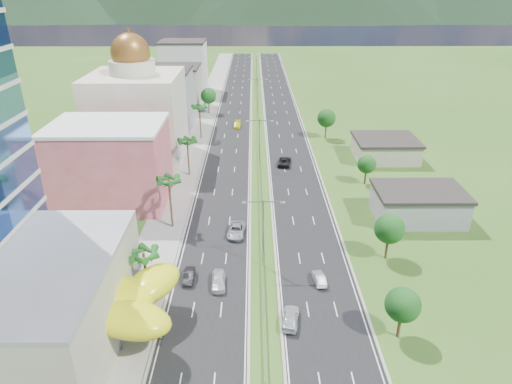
{
  "coord_description": "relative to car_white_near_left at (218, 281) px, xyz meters",
  "views": [
    {
      "loc": [
        -1.39,
        -47.31,
        39.41
      ],
      "look_at": [
        -0.98,
        21.25,
        7.0
      ],
      "focal_mm": 32.0,
      "sensor_mm": 36.0,
      "label": 1
    }
  ],
  "objects": [
    {
      "name": "ground",
      "position": [
        6.35,
        -5.18,
        -0.86
      ],
      "size": [
        500.0,
        500.0,
        0.0
      ],
      "primitive_type": "plane",
      "color": "#2D5119",
      "rests_on": "ground"
    },
    {
      "name": "domed_building",
      "position": [
        -21.65,
        49.82,
        10.49
      ],
      "size": [
        20.0,
        20.0,
        28.7
      ],
      "color": "#BFB89E",
      "rests_on": "ground"
    },
    {
      "name": "midrise_white",
      "position": [
        -20.65,
        119.82,
        8.14
      ],
      "size": [
        16.0,
        15.0,
        18.0
      ],
      "primitive_type": "cube",
      "color": "silver",
      "rests_on": "ground"
    },
    {
      "name": "streetlight_median_d",
      "position": [
        6.35,
        89.82,
        5.89
      ],
      "size": [
        6.04,
        0.25,
        11.0
      ],
      "color": "gray",
      "rests_on": "ground"
    },
    {
      "name": "car_silver_right",
      "position": [
        14.25,
        0.69,
        -0.16
      ],
      "size": [
        1.79,
        4.12,
        1.32
      ],
      "primitive_type": "imported",
      "rotation": [
        0.0,
        0.0,
        3.24
      ],
      "color": "#A7ABAE",
      "rests_on": "road_right"
    },
    {
      "name": "leafy_tree_rb",
      "position": [
        25.35,
        6.82,
        4.32
      ],
      "size": [
        4.55,
        4.55,
        7.47
      ],
      "color": "#47301C",
      "rests_on": "ground"
    },
    {
      "name": "road_right",
      "position": [
        13.85,
        84.82,
        -0.84
      ],
      "size": [
        11.0,
        260.0,
        0.04
      ],
      "primitive_type": "cube",
      "color": "black",
      "rests_on": "ground"
    },
    {
      "name": "streetlight_median_e",
      "position": [
        6.35,
        134.82,
        5.89
      ],
      "size": [
        6.04,
        0.25,
        11.0
      ],
      "color": "gray",
      "rests_on": "ground"
    },
    {
      "name": "mountain_ridge",
      "position": [
        66.35,
        444.82,
        -0.86
      ],
      "size": [
        860.0,
        140.0,
        90.0
      ],
      "primitive_type": null,
      "color": "black",
      "rests_on": "ground"
    },
    {
      "name": "median_guardrail",
      "position": [
        6.35,
        66.81,
        -0.24
      ],
      "size": [
        0.1,
        216.06,
        0.76
      ],
      "color": "gray",
      "rests_on": "ground"
    },
    {
      "name": "sidewalk_left",
      "position": [
        -10.65,
        84.82,
        -0.8
      ],
      "size": [
        7.0,
        260.0,
        0.12
      ],
      "primitive_type": "cube",
      "color": "gray",
      "rests_on": "ground"
    },
    {
      "name": "road_left",
      "position": [
        -1.15,
        84.82,
        -0.84
      ],
      "size": [
        11.0,
        260.0,
        0.04
      ],
      "primitive_type": "cube",
      "color": "black",
      "rests_on": "ground"
    },
    {
      "name": "leafy_tree_ra",
      "position": [
        22.35,
        -10.18,
        3.92
      ],
      "size": [
        4.2,
        4.2,
        6.9
      ],
      "color": "#47301C",
      "rests_on": "ground"
    },
    {
      "name": "pink_shophouse",
      "position": [
        -21.65,
        26.82,
        6.64
      ],
      "size": [
        20.0,
        15.0,
        15.0
      ],
      "primitive_type": "cube",
      "color": "#BE4E53",
      "rests_on": "ground"
    },
    {
      "name": "lime_canopy",
      "position": [
        -13.65,
        -9.19,
        4.13
      ],
      "size": [
        18.0,
        15.0,
        7.4
      ],
      "color": "yellow",
      "rests_on": "ground"
    },
    {
      "name": "palm_tree_d",
      "position": [
        -9.15,
        39.82,
        6.68
      ],
      "size": [
        3.6,
        3.6,
        8.6
      ],
      "color": "#47301C",
      "rests_on": "ground"
    },
    {
      "name": "car_white_near_left",
      "position": [
        0.0,
        0.0,
        0.0
      ],
      "size": [
        2.17,
        4.9,
        1.64
      ],
      "primitive_type": "imported",
      "rotation": [
        0.0,
        0.0,
        0.05
      ],
      "color": "silver",
      "rests_on": "road_left"
    },
    {
      "name": "streetlight_median_c",
      "position": [
        6.35,
        44.82,
        5.89
      ],
      "size": [
        6.04,
        0.25,
        11.0
      ],
      "color": "gray",
      "rests_on": "ground"
    },
    {
      "name": "streetlight_median_b",
      "position": [
        6.35,
        4.82,
        5.89
      ],
      "size": [
        6.04,
        0.25,
        11.0
      ],
      "color": "gray",
      "rests_on": "ground"
    },
    {
      "name": "leafy_tree_rd",
      "position": [
        24.35,
        64.82,
        4.72
      ],
      "size": [
        4.9,
        4.9,
        8.05
      ],
      "color": "#47301C",
      "rests_on": "ground"
    },
    {
      "name": "car_white_near_right",
      "position": [
        9.55,
        -7.74,
        0.01
      ],
      "size": [
        2.75,
        5.16,
        1.67
      ],
      "primitive_type": "imported",
      "rotation": [
        0.0,
        0.0,
        2.98
      ],
      "color": "silver",
      "rests_on": "road_right"
    },
    {
      "name": "shed_far",
      "position": [
        36.35,
        49.82,
        1.34
      ],
      "size": [
        14.0,
        12.0,
        4.4
      ],
      "primitive_type": "cube",
      "color": "#A89F8A",
      "rests_on": "ground"
    },
    {
      "name": "shed_near",
      "position": [
        34.35,
        19.82,
        1.64
      ],
      "size": [
        15.0,
        10.0,
        5.0
      ],
      "primitive_type": "cube",
      "color": "gray",
      "rests_on": "ground"
    },
    {
      "name": "leafy_tree_lfar",
      "position": [
        -9.15,
        89.82,
        4.72
      ],
      "size": [
        4.9,
        4.9,
        8.05
      ],
      "color": "#47301C",
      "rests_on": "ground"
    },
    {
      "name": "palm_tree_e",
      "position": [
        -9.15,
        64.82,
        7.45
      ],
      "size": [
        3.6,
        3.6,
        9.4
      ],
      "color": "#47301C",
      "rests_on": "ground"
    },
    {
      "name": "car_dark_far_right",
      "position": [
        12.12,
        45.69,
        -0.0
      ],
      "size": [
        3.6,
        6.24,
        1.64
      ],
      "primitive_type": "imported",
      "rotation": [
        0.0,
        0.0,
        2.98
      ],
      "color": "black",
      "rests_on": "road_right"
    },
    {
      "name": "palm_tree_b",
      "position": [
        -9.15,
        -3.18,
        6.2
      ],
      "size": [
        3.6,
        3.6,
        8.1
      ],
      "color": "#47301C",
      "rests_on": "ground"
    },
    {
      "name": "motorcycle",
      "position": [
        -5.95,
        -10.97,
        -0.18
      ],
      "size": [
        0.87,
        2.08,
        1.29
      ],
      "primitive_type": "imported",
      "rotation": [
        0.0,
        0.0,
        -0.13
      ],
      "color": "black",
      "rests_on": "road_left"
    },
    {
      "name": "car_silver_mid_left",
      "position": [
        2.02,
        14.08,
        -0.01
      ],
      "size": [
        3.11,
        5.99,
        1.61
      ],
      "primitive_type": "imported",
      "rotation": [
        0.0,
        0.0,
        -0.08
      ],
      "color": "#9B9EA2",
      "rests_on": "road_left"
    },
    {
      "name": "palm_tree_c",
      "position": [
        -9.15,
        16.82,
        7.64
      ],
      "size": [
        3.6,
        3.6,
        9.6
      ],
      "color": "#47301C",
      "rests_on": "ground"
    },
    {
      "name": "car_yellow_far_left",
      "position": [
        0.29,
        75.1,
        -0.11
      ],
      "size": [
        2.16,
        4.98,
        1.42
      ],
      "primitive_type": "imported",
      "rotation": [
        0.0,
        0.0,
        -0.03
      ],
      "color": "yellow",
      "rests_on": "road_left"
    },
    {
      "name": "midrise_grey",
      "position": [
        -20.65,
        74.82,
        7.14
      ],
      "size": [
        16.0,
        15.0,
        16.0
      ],
      "primitive_type": "cube",
      "color": "gray",
      "rests_on": "ground"
    },
    {
      "name": "car_dark_left",
      "position": [
        -4.31,
        1.28,
        -0.14
      ],
      "size": [
        1.46,
        4.15,
        1.36
      ],
      "primitive_type": "imported",
      "rotation": [
        0.0,
        0.0,
        -0.01
      ],
      "color": "black",
      "rests_on": "road_left"
    },
    {
      "name": "leafy_tree_rc",
      "position": [
        28.35,
        34.82,
        3.51
      ],
      "size": [
        3.85,
        3.85,
        6.33
      ],
      "color": "#47301C",
      "rests_on": "ground"
    },
    {
      "name": "midrise_beige",
      "position": [
        -20.65,
        96.82,
        5.64
      ],
      "size": [
        16.0,
        15.0,
        13.0
      ],
      "primitive_type": "cube",
      "color": "#A89F8A",
      "rests_on": "ground"
    }
  ]
}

